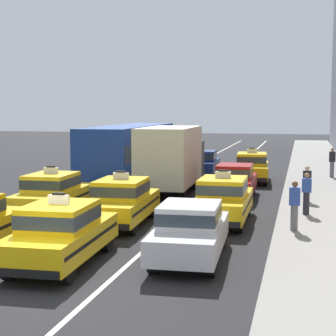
% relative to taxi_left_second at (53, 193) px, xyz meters
% --- Properties ---
extents(ground_plane, '(160.00, 160.00, 0.00)m').
position_rel_taxi_left_second_xyz_m(ground_plane, '(3.30, -7.86, -0.88)').
color(ground_plane, '#232326').
extents(lane_stripe_left_center, '(0.14, 80.00, 0.01)m').
position_rel_taxi_left_second_xyz_m(lane_stripe_left_center, '(1.70, 12.14, -0.87)').
color(lane_stripe_left_center, silver).
rests_on(lane_stripe_left_center, ground).
extents(lane_stripe_center_right, '(0.14, 80.00, 0.01)m').
position_rel_taxi_left_second_xyz_m(lane_stripe_center_right, '(4.90, 12.14, -0.87)').
color(lane_stripe_center_right, silver).
rests_on(lane_stripe_center_right, ground).
extents(sidewalk_curb, '(4.00, 90.00, 0.15)m').
position_rel_taxi_left_second_xyz_m(sidewalk_curb, '(10.50, 7.14, -0.80)').
color(sidewalk_curb, gray).
rests_on(sidewalk_curb, ground).
extents(taxi_left_second, '(1.94, 4.61, 1.96)m').
position_rel_taxi_left_second_xyz_m(taxi_left_second, '(0.00, 0.00, 0.00)').
color(taxi_left_second, black).
rests_on(taxi_left_second, ground).
extents(bus_left_third, '(2.84, 11.27, 3.22)m').
position_rel_taxi_left_second_xyz_m(bus_left_third, '(0.16, 9.45, 0.94)').
color(bus_left_third, black).
rests_on(bus_left_third, ground).
extents(taxi_center_nearest, '(2.00, 4.63, 1.96)m').
position_rel_taxi_left_second_xyz_m(taxi_center_nearest, '(3.18, -6.13, 0.00)').
color(taxi_center_nearest, black).
rests_on(taxi_center_nearest, ground).
extents(taxi_center_second, '(2.02, 4.64, 1.96)m').
position_rel_taxi_left_second_xyz_m(taxi_center_second, '(3.15, -0.98, 0.00)').
color(taxi_center_second, black).
rests_on(taxi_center_second, ground).
extents(box_truck_center_third, '(2.46, 7.03, 3.27)m').
position_rel_taxi_left_second_xyz_m(box_truck_center_third, '(3.21, 6.66, 0.90)').
color(box_truck_center_third, black).
rests_on(box_truck_center_third, ground).
extents(sedan_center_fourth, '(1.98, 4.38, 1.58)m').
position_rel_taxi_left_second_xyz_m(sedan_center_fourth, '(3.44, 13.75, -0.03)').
color(sedan_center_fourth, black).
rests_on(sedan_center_fourth, ground).
extents(sedan_right_nearest, '(1.98, 4.38, 1.58)m').
position_rel_taxi_left_second_xyz_m(sedan_right_nearest, '(6.41, -4.86, -0.03)').
color(sedan_right_nearest, black).
rests_on(sedan_right_nearest, ground).
extents(taxi_right_second, '(1.86, 4.58, 1.96)m').
position_rel_taxi_left_second_xyz_m(taxi_right_second, '(6.60, 0.22, 0.00)').
color(taxi_right_second, black).
rests_on(taxi_right_second, ground).
extents(sedan_right_third, '(1.82, 4.32, 1.58)m').
position_rel_taxi_left_second_xyz_m(sedan_right_third, '(6.35, 5.86, -0.03)').
color(sedan_right_third, black).
rests_on(sedan_right_third, ground).
extents(taxi_right_fourth, '(2.09, 4.66, 1.96)m').
position_rel_taxi_left_second_xyz_m(taxi_right_fourth, '(6.62, 11.71, 0.00)').
color(taxi_right_fourth, black).
rests_on(taxi_right_fourth, ground).
extents(pedestrian_near_crosswalk, '(0.36, 0.24, 1.56)m').
position_rel_taxi_left_second_xyz_m(pedestrian_near_crosswalk, '(9.59, 4.77, 0.06)').
color(pedestrian_near_crosswalk, slate).
rests_on(pedestrian_near_crosswalk, sidewalk_curb).
extents(pedestrian_mid_block, '(0.36, 0.24, 1.73)m').
position_rel_taxi_left_second_xyz_m(pedestrian_mid_block, '(11.08, 13.76, 0.15)').
color(pedestrian_mid_block, slate).
rests_on(pedestrian_mid_block, sidewalk_curb).
extents(pedestrian_by_storefront, '(0.36, 0.24, 1.59)m').
position_rel_taxi_left_second_xyz_m(pedestrian_by_storefront, '(9.55, 1.82, 0.07)').
color(pedestrian_by_storefront, '#23232D').
rests_on(pedestrian_by_storefront, sidewalk_curb).
extents(pedestrian_trailing, '(0.36, 0.24, 1.64)m').
position_rel_taxi_left_second_xyz_m(pedestrian_trailing, '(9.14, -1.10, 0.10)').
color(pedestrian_trailing, slate).
rests_on(pedestrian_trailing, sidewalk_curb).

